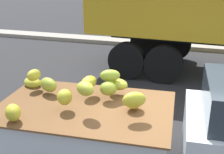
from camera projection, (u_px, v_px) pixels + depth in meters
name	position (u px, v px, depth m)	size (l,w,h in m)	color
curb_strip	(190.00, 46.00, 11.89)	(80.00, 0.80, 0.16)	gray
pickup_truck	(208.00, 131.00, 4.28)	(4.94, 2.00, 1.70)	silver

